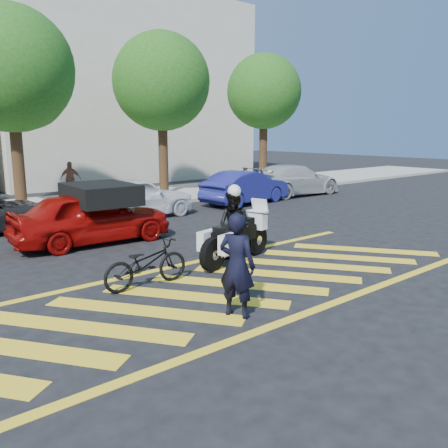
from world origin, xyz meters
TOP-DOWN VIEW (x-y plane):
  - ground at (0.00, 0.00)m, footprint 90.00×90.00m
  - sidewalk at (0.00, 12.00)m, footprint 60.00×5.00m
  - crosswalk at (-0.04, 0.00)m, footprint 12.33×4.00m
  - building_right at (9.00, 21.00)m, footprint 16.00×8.00m
  - tree_center at (0.13, 12.06)m, footprint 4.60×4.60m
  - tree_right at (6.63, 12.06)m, footprint 4.40×4.40m
  - tree_far_right at (13.13, 12.06)m, footprint 4.00×4.00m
  - officer_bike at (-0.61, -1.21)m, footprint 0.63×0.76m
  - bicycle at (-0.99, 1.08)m, footprint 1.84×0.66m
  - police_motorcycle at (1.52, 1.26)m, footprint 2.50×1.08m
  - officer_moto at (1.50, 1.27)m, footprint 0.82×0.96m
  - red_convertible at (-0.20, 5.26)m, footprint 4.38×1.93m
  - parked_mid_right at (2.58, 7.80)m, footprint 4.42×1.96m
  - parked_right at (7.85, 7.80)m, footprint 4.38×2.00m
  - parked_far_right at (11.41, 8.28)m, footprint 5.10×2.20m
  - pedestrian_right at (2.70, 13.74)m, footprint 0.96×0.83m

SIDE VIEW (x-z plane):
  - ground at x=0.00m, z-range 0.00..0.00m
  - crosswalk at x=-0.04m, z-range 0.00..0.01m
  - sidewalk at x=0.00m, z-range 0.00..0.15m
  - bicycle at x=-0.99m, z-range 0.00..0.96m
  - police_motorcycle at x=1.52m, z-range 0.05..1.17m
  - parked_right at x=7.85m, z-range 0.00..1.39m
  - parked_far_right at x=11.41m, z-range 0.00..1.46m
  - red_convertible at x=-0.20m, z-range 0.00..1.47m
  - parked_mid_right at x=2.58m, z-range 0.00..1.48m
  - officer_moto at x=1.50m, z-range 0.00..1.71m
  - officer_bike at x=-0.61m, z-range 0.00..1.77m
  - pedestrian_right at x=2.70m, z-range 0.15..1.69m
  - tree_far_right at x=13.13m, z-range 1.39..8.49m
  - tree_right at x=6.63m, z-range 1.34..8.75m
  - tree_center at x=0.13m, z-range 1.31..8.88m
  - building_right at x=9.00m, z-range 0.00..11.00m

